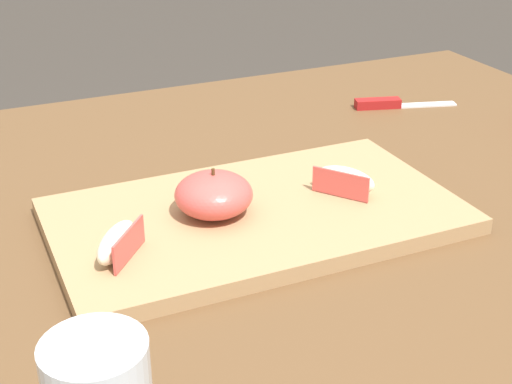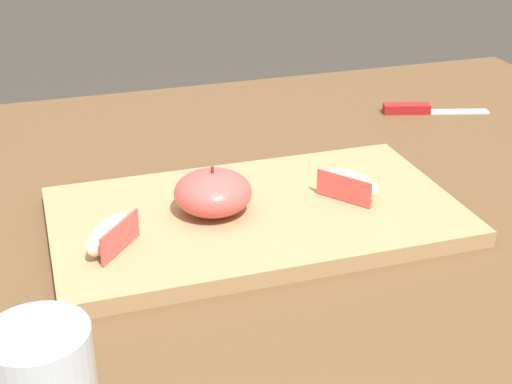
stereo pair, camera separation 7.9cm
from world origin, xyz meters
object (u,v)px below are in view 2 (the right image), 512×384
(cutting_board, at_px, (256,216))
(apple_wedge_front, at_px, (349,185))
(apple_wedge_near_knife, at_px, (110,234))
(apple_half_skin_up, at_px, (213,192))
(paring_knife, at_px, (416,109))

(cutting_board, distance_m, apple_wedge_front, 0.11)
(apple_wedge_near_knife, bearing_deg, apple_wedge_front, 6.91)
(apple_half_skin_up, bearing_deg, paring_knife, 33.44)
(apple_wedge_near_knife, distance_m, apple_wedge_front, 0.27)
(cutting_board, bearing_deg, apple_half_skin_up, 170.54)
(apple_half_skin_up, distance_m, apple_wedge_near_knife, 0.12)
(paring_knife, bearing_deg, apple_half_skin_up, -146.56)
(apple_wedge_near_knife, xyz_separation_m, paring_knife, (0.50, 0.30, -0.03))
(apple_wedge_near_knife, relative_size, paring_knife, 0.43)
(apple_wedge_front, relative_size, paring_knife, 0.44)
(cutting_board, relative_size, paring_knife, 2.74)
(apple_wedge_front, bearing_deg, paring_knife, 48.93)
(apple_wedge_near_knife, bearing_deg, cutting_board, 13.08)
(cutting_board, xyz_separation_m, apple_half_skin_up, (-0.05, 0.01, 0.03))
(apple_wedge_front, distance_m, paring_knife, 0.35)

